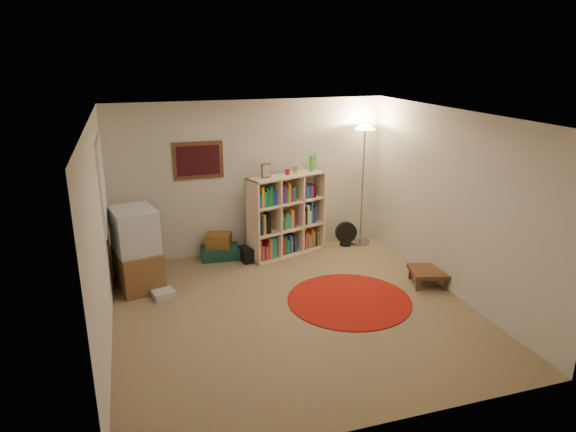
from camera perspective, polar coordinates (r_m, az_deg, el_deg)
name	(u,v)px	position (r m, az deg, el deg)	size (l,w,h in m)	color
room	(289,218)	(6.29, 0.16, -0.20)	(4.54, 4.54, 2.54)	olive
bookshelf	(285,216)	(8.35, -0.30, -0.03)	(1.39, 0.80, 1.61)	#FFD2AA
floor_lamp	(364,146)	(8.66, 8.48, 7.73)	(0.44, 0.44, 2.07)	#AEB0B3
floor_fan	(346,234)	(8.89, 6.45, -1.97)	(0.38, 0.23, 0.43)	black
tv_stand	(137,250)	(7.50, -16.46, -3.62)	(0.72, 0.90, 1.16)	brown
dvd_box	(163,294)	(7.28, -13.67, -8.43)	(0.34, 0.31, 0.10)	silver
suitcase	(220,252)	(8.42, -7.56, -4.02)	(0.64, 0.44, 0.20)	#14382E
wicker_basket	(219,240)	(8.35, -7.72, -2.67)	(0.46, 0.40, 0.22)	brown
duffel_bag	(251,253)	(8.27, -4.08, -4.17)	(0.38, 0.33, 0.24)	black
paper_towel	(256,247)	(8.53, -3.53, -3.50)	(0.13, 0.13, 0.22)	white
red_rug	(349,300)	(7.06, 6.81, -9.25)	(1.67, 1.67, 0.01)	maroon
side_table	(428,272)	(7.66, 15.33, -6.02)	(0.62, 0.62, 0.23)	#4A2B19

